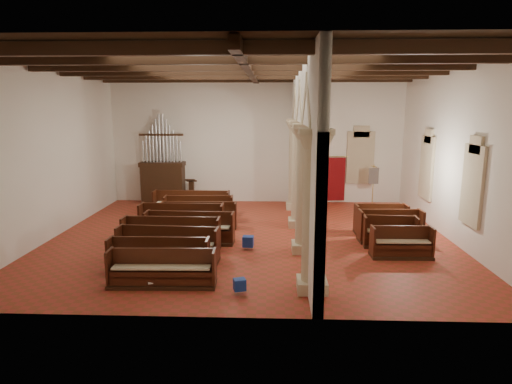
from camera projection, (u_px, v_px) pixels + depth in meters
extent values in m
plane|color=#A02F23|center=(250.00, 237.00, 15.30)|extent=(14.00, 14.00, 0.00)
plane|color=black|center=(250.00, 63.00, 14.14)|extent=(14.00, 14.00, 0.00)
cube|color=white|center=(256.00, 141.00, 20.61)|extent=(14.00, 0.02, 6.00)
cube|color=white|center=(235.00, 184.00, 8.84)|extent=(14.00, 0.02, 6.00)
cube|color=white|center=(51.00, 153.00, 14.99)|extent=(0.02, 12.00, 6.00)
cube|color=white|center=(456.00, 154.00, 14.46)|extent=(0.02, 12.00, 6.00)
cube|color=#C6BA93|center=(312.00, 285.00, 10.79)|extent=(0.75, 0.75, 0.30)
cylinder|color=#C6BA93|center=(314.00, 216.00, 10.45)|extent=(0.56, 0.56, 3.30)
cube|color=#C6BA93|center=(304.00, 247.00, 13.73)|extent=(0.75, 0.75, 0.30)
cylinder|color=#C6BA93|center=(305.00, 192.00, 13.39)|extent=(0.56, 0.56, 3.30)
cube|color=#C6BA93|center=(298.00, 223.00, 16.68)|extent=(0.75, 0.75, 0.30)
cylinder|color=#C6BA93|center=(299.00, 177.00, 16.33)|extent=(0.56, 0.56, 3.30)
cube|color=#C6BA93|center=(294.00, 205.00, 19.62)|extent=(0.75, 0.75, 0.30)
cylinder|color=#C6BA93|center=(295.00, 167.00, 19.27)|extent=(0.56, 0.56, 3.30)
cube|color=white|center=(303.00, 93.00, 14.26)|extent=(0.25, 11.90, 1.93)
cube|color=#377C5C|center=(474.00, 185.00, 13.14)|extent=(0.03, 1.00, 2.20)
cube|color=#377C5C|center=(428.00, 168.00, 17.06)|extent=(0.03, 1.00, 2.20)
cube|color=#377C5C|center=(360.00, 158.00, 20.55)|extent=(1.00, 0.03, 2.20)
cube|color=black|center=(163.00, 185.00, 20.69)|extent=(2.00, 0.80, 1.80)
cube|color=black|center=(162.00, 164.00, 20.50)|extent=(2.10, 0.85, 0.20)
cube|color=#351910|center=(192.00, 202.00, 20.80)|extent=(0.49, 0.49, 0.10)
cube|color=#351910|center=(192.00, 192.00, 20.71)|extent=(0.24, 0.24, 1.08)
cube|color=#351910|center=(191.00, 180.00, 20.52)|extent=(0.53, 0.44, 0.19)
cube|color=maroon|center=(328.00, 179.00, 20.75)|extent=(1.60, 0.06, 2.10)
cylinder|color=gold|center=(329.00, 157.00, 20.52)|extent=(1.80, 0.04, 0.04)
cone|color=black|center=(372.00, 208.00, 19.49)|extent=(0.31, 0.31, 0.10)
cylinder|color=gold|center=(373.00, 187.00, 19.31)|extent=(0.04, 0.04, 2.06)
cylinder|color=gold|center=(374.00, 166.00, 19.12)|extent=(0.15, 0.59, 0.03)
cube|color=navy|center=(374.00, 176.00, 19.19)|extent=(0.47, 0.11, 0.73)
cube|color=navy|center=(240.00, 285.00, 10.58)|extent=(0.35, 0.32, 0.29)
cube|color=navy|center=(191.00, 263.00, 12.00)|extent=(0.42, 0.38, 0.34)
cube|color=navy|center=(248.00, 241.00, 13.91)|extent=(0.37, 0.31, 0.35)
cylinder|color=silver|center=(166.00, 282.00, 10.94)|extent=(0.88, 0.23, 0.09)
cylinder|color=white|center=(157.00, 268.00, 11.88)|extent=(0.90, 0.11, 0.09)
cube|color=black|center=(163.00, 284.00, 11.10)|extent=(2.79, 0.72, 0.09)
cube|color=#451A0E|center=(162.00, 276.00, 11.01)|extent=(2.63, 0.44, 0.41)
cube|color=#451A0E|center=(164.00, 264.00, 11.17)|extent=(2.62, 0.14, 0.88)
cube|color=#451A0E|center=(111.00, 265.00, 11.08)|extent=(0.08, 0.55, 0.88)
cube|color=#451A0E|center=(214.00, 267.00, 10.98)|extent=(0.08, 0.55, 0.88)
cube|color=beige|center=(161.00, 267.00, 10.96)|extent=(2.53, 0.40, 0.05)
cube|color=black|center=(159.00, 270.00, 12.04)|extent=(2.83, 0.67, 0.09)
cube|color=#3E1C0D|center=(159.00, 262.00, 11.94)|extent=(2.68, 0.39, 0.42)
cube|color=#3E1C0D|center=(160.00, 252.00, 12.11)|extent=(2.67, 0.08, 0.89)
cube|color=#3E1C0D|center=(110.00, 253.00, 12.01)|extent=(0.07, 0.56, 0.89)
cube|color=#3E1C0D|center=(208.00, 254.00, 11.91)|extent=(0.07, 0.56, 0.89)
cube|color=beige|center=(158.00, 254.00, 11.89)|extent=(2.57, 0.35, 0.05)
cube|color=black|center=(169.00, 260.00, 12.87)|extent=(3.08, 0.87, 0.10)
cube|color=#381A0C|center=(168.00, 252.00, 12.77)|extent=(2.92, 0.56, 0.45)
cube|color=#381A0C|center=(169.00, 241.00, 12.95)|extent=(2.90, 0.22, 0.96)
cube|color=#381A0C|center=(119.00, 242.00, 12.84)|extent=(0.10, 0.61, 0.96)
cube|color=#381A0C|center=(218.00, 243.00, 12.73)|extent=(0.10, 0.61, 0.96)
cube|color=beige|center=(168.00, 243.00, 12.72)|extent=(2.80, 0.51, 0.05)
cube|color=black|center=(172.00, 248.00, 13.90)|extent=(3.16, 0.77, 0.10)
cube|color=#45210E|center=(171.00, 241.00, 13.79)|extent=(3.01, 0.46, 0.46)
cube|color=#45210E|center=(172.00, 231.00, 13.98)|extent=(3.00, 0.12, 0.98)
cube|color=#45210E|center=(124.00, 232.00, 13.87)|extent=(0.08, 0.62, 0.98)
cube|color=#45210E|center=(219.00, 233.00, 13.76)|extent=(0.08, 0.62, 0.98)
cube|color=beige|center=(171.00, 233.00, 13.75)|extent=(2.89, 0.41, 0.05)
cube|color=black|center=(190.00, 241.00, 14.65)|extent=(3.06, 0.81, 0.10)
cube|color=#3E170D|center=(189.00, 234.00, 14.55)|extent=(2.90, 0.50, 0.46)
cube|color=#3E170D|center=(190.00, 225.00, 14.73)|extent=(2.89, 0.17, 0.97)
cube|color=#3E170D|center=(146.00, 226.00, 14.63)|extent=(0.09, 0.61, 0.97)
cube|color=#3E170D|center=(233.00, 227.00, 14.51)|extent=(0.09, 0.61, 0.97)
cube|color=beige|center=(189.00, 227.00, 14.50)|extent=(2.79, 0.46, 0.05)
cube|color=black|center=(182.00, 233.00, 15.63)|extent=(3.04, 0.76, 0.11)
cube|color=#431B0E|center=(181.00, 226.00, 15.52)|extent=(2.89, 0.44, 0.48)
cube|color=#431B0E|center=(183.00, 217.00, 15.71)|extent=(2.89, 0.09, 1.02)
cube|color=#431B0E|center=(141.00, 217.00, 15.60)|extent=(0.08, 0.65, 1.02)
cube|color=#431B0E|center=(222.00, 218.00, 15.48)|extent=(0.08, 0.65, 1.02)
cube|color=beige|center=(181.00, 218.00, 15.47)|extent=(2.78, 0.40, 0.05)
cube|color=black|center=(199.00, 226.00, 16.53)|extent=(2.92, 0.72, 0.09)
cube|color=#461F0F|center=(199.00, 220.00, 16.43)|extent=(2.76, 0.43, 0.42)
cube|color=#461F0F|center=(199.00, 213.00, 16.60)|extent=(2.76, 0.12, 0.90)
cube|color=#461F0F|center=(162.00, 213.00, 16.51)|extent=(0.08, 0.57, 0.90)
cube|color=#461F0F|center=(235.00, 214.00, 16.40)|extent=(0.08, 0.57, 0.90)
cube|color=beige|center=(198.00, 214.00, 16.39)|extent=(2.65, 0.39, 0.05)
cube|color=black|center=(199.00, 220.00, 17.37)|extent=(2.79, 0.87, 0.10)
cube|color=#42210E|center=(199.00, 214.00, 17.27)|extent=(2.63, 0.56, 0.45)
cube|color=#42210E|center=(199.00, 207.00, 17.45)|extent=(2.61, 0.23, 0.96)
cube|color=#42210E|center=(166.00, 207.00, 17.34)|extent=(0.11, 0.61, 0.96)
cube|color=#42210E|center=(232.00, 208.00, 17.24)|extent=(0.11, 0.61, 0.96)
cube|color=beige|center=(199.00, 208.00, 17.22)|extent=(2.52, 0.51, 0.05)
cube|color=black|center=(192.00, 215.00, 18.22)|extent=(3.23, 0.79, 0.10)
cube|color=#43250E|center=(191.00, 209.00, 18.11)|extent=(3.08, 0.47, 0.47)
cube|color=#43250E|center=(192.00, 202.00, 18.30)|extent=(3.07, 0.13, 0.99)
cube|color=#43250E|center=(155.00, 202.00, 18.20)|extent=(0.08, 0.63, 0.99)
cube|color=#43250E|center=(228.00, 203.00, 18.08)|extent=(0.08, 0.63, 0.99)
cube|color=beige|center=(191.00, 203.00, 18.06)|extent=(2.95, 0.43, 0.05)
cube|color=black|center=(401.00, 256.00, 13.23)|extent=(1.87, 0.67, 0.09)
cube|color=#40230D|center=(402.00, 248.00, 13.13)|extent=(1.71, 0.39, 0.41)
cube|color=#40230D|center=(400.00, 239.00, 13.30)|extent=(1.71, 0.09, 0.87)
cube|color=#40230D|center=(372.00, 240.00, 13.19)|extent=(0.07, 0.55, 0.87)
cube|color=#40230D|center=(431.00, 241.00, 13.12)|extent=(0.07, 0.55, 0.87)
cube|color=beige|center=(402.00, 241.00, 13.09)|extent=(1.65, 0.36, 0.05)
cube|color=black|center=(389.00, 245.00, 14.24)|extent=(1.77, 0.80, 0.10)
cube|color=#381C0C|center=(390.00, 238.00, 14.14)|extent=(1.60, 0.49, 0.44)
cube|color=#381C0C|center=(389.00, 229.00, 14.31)|extent=(1.58, 0.17, 0.93)
cube|color=#381C0C|center=(365.00, 230.00, 14.19)|extent=(0.11, 0.59, 0.93)
cube|color=#381C0C|center=(415.00, 230.00, 14.13)|extent=(0.11, 0.59, 0.93)
cube|color=beige|center=(390.00, 231.00, 14.09)|extent=(1.53, 0.45, 0.05)
cube|color=black|center=(389.00, 240.00, 14.78)|extent=(2.18, 0.81, 0.11)
cube|color=#3D170D|center=(390.00, 232.00, 14.67)|extent=(2.02, 0.49, 0.47)
cube|color=#3D170D|center=(389.00, 223.00, 14.86)|extent=(2.01, 0.14, 1.00)
cube|color=#3D170D|center=(360.00, 224.00, 14.73)|extent=(0.09, 0.64, 1.00)
cube|color=#3D170D|center=(421.00, 225.00, 14.66)|extent=(0.09, 0.64, 1.00)
cube|color=beige|center=(391.00, 225.00, 14.62)|extent=(1.94, 0.44, 0.05)
cube|color=black|center=(380.00, 233.00, 15.68)|extent=(1.88, 0.79, 0.10)
cube|color=#40260D|center=(381.00, 225.00, 15.58)|extent=(1.72, 0.47, 0.47)
cube|color=#40260D|center=(380.00, 217.00, 15.76)|extent=(1.71, 0.13, 0.99)
cube|color=#40260D|center=(356.00, 218.00, 15.63)|extent=(0.09, 0.63, 0.99)
cube|color=#40260D|center=(406.00, 218.00, 15.56)|extent=(0.09, 0.63, 0.99)
cube|color=beige|center=(381.00, 218.00, 15.53)|extent=(1.65, 0.43, 0.05)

